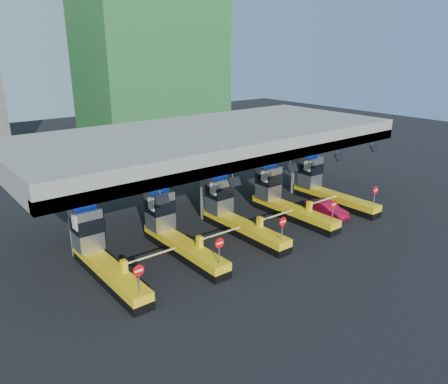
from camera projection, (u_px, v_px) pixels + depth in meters
ground at (235, 231)px, 31.27m from camera, size 120.00×120.00×0.00m
toll_canopy at (210, 141)px, 31.44m from camera, size 28.00×12.09×7.00m
toll_lane_far_left at (99, 251)px, 25.12m from camera, size 4.43×8.00×4.16m
toll_lane_left at (173, 230)px, 28.08m from camera, size 4.43×8.00×4.16m
toll_lane_center at (233, 212)px, 31.03m from camera, size 4.43×8.00×4.16m
toll_lane_right at (282, 198)px, 33.98m from camera, size 4.43×8.00×4.16m
toll_lane_far_right at (323, 185)px, 36.93m from camera, size 4.43×8.00×4.16m
bg_building_scaffold at (150, 35)px, 57.63m from camera, size 18.00×12.00×28.00m
red_car at (327, 209)px, 33.82m from camera, size 1.34×3.65×1.20m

